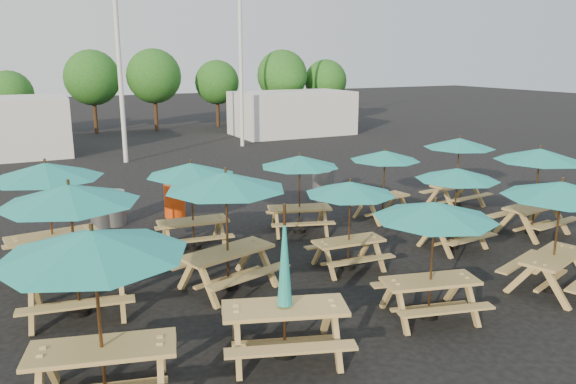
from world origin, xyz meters
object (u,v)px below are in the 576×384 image
picnic_unit_2 (46,176)px  picnic_unit_0 (93,252)px  picnic_unit_4 (226,187)px  picnic_unit_8 (300,165)px  picnic_unit_9 (561,195)px  picnic_unit_5 (191,173)px  picnic_unit_1 (70,200)px  waste_bin_0 (114,208)px  picnic_unit_13 (540,159)px  picnic_unit_10 (457,178)px  picnic_unit_11 (385,159)px  waste_bin_4 (325,183)px  picnic_unit_6 (435,216)px  picnic_unit_14 (459,146)px  waste_bin_3 (322,185)px  picnic_unit_3 (285,295)px  waste_bin_1 (101,209)px  picnic_unit_7 (350,192)px  waste_bin_2 (175,201)px

picnic_unit_2 → picnic_unit_0: bearing=-94.8°
picnic_unit_4 → picnic_unit_8: size_ratio=1.14×
picnic_unit_0 → picnic_unit_9: bearing=14.0°
picnic_unit_4 → picnic_unit_5: size_ratio=1.28×
picnic_unit_1 → waste_bin_0: bearing=82.8°
picnic_unit_13 → waste_bin_0: (-9.98, 5.89, -1.56)m
picnic_unit_10 → picnic_unit_11: same height
picnic_unit_5 → waste_bin_4: size_ratio=2.38×
picnic_unit_8 → picnic_unit_9: size_ratio=0.92×
picnic_unit_6 → picnic_unit_13: 6.44m
picnic_unit_13 → picnic_unit_14: size_ratio=1.07×
picnic_unit_1 → picnic_unit_2: size_ratio=1.05×
picnic_unit_11 → waste_bin_3: 3.07m
picnic_unit_11 → picnic_unit_9: bearing=-99.2°
picnic_unit_3 → waste_bin_0: bearing=116.4°
picnic_unit_6 → waste_bin_3: picnic_unit_6 is taller
picnic_unit_9 → waste_bin_1: size_ratio=2.93×
picnic_unit_2 → picnic_unit_5: 3.24m
picnic_unit_1 → picnic_unit_0: bearing=-81.5°
picnic_unit_3 → picnic_unit_7: bearing=61.6°
picnic_unit_10 → waste_bin_3: size_ratio=2.24×
picnic_unit_2 → picnic_unit_3: size_ratio=1.08×
picnic_unit_2 → waste_bin_2: bearing=32.8°
picnic_unit_8 → picnic_unit_13: picnic_unit_13 is taller
picnic_unit_13 → picnic_unit_10: bearing=171.4°
picnic_unit_6 → waste_bin_2: bearing=119.2°
picnic_unit_8 → waste_bin_1: picnic_unit_8 is taller
waste_bin_3 → waste_bin_4: size_ratio=1.00×
picnic_unit_4 → picnic_unit_9: 6.63m
picnic_unit_2 → waste_bin_3: size_ratio=2.73×
picnic_unit_0 → picnic_unit_10: size_ratio=1.38×
picnic_unit_1 → picnic_unit_4: picnic_unit_1 is taller
picnic_unit_5 → picnic_unit_6: bearing=-58.7°
picnic_unit_11 → picnic_unit_1: bearing=-171.9°
picnic_unit_4 → picnic_unit_9: size_ratio=1.05×
picnic_unit_10 → picnic_unit_1: bearing=172.9°
picnic_unit_7 → picnic_unit_5: bearing=137.1°
picnic_unit_2 → picnic_unit_9: 10.73m
picnic_unit_9 → picnic_unit_4: bearing=133.8°
picnic_unit_3 → picnic_unit_8: picnic_unit_3 is taller
picnic_unit_8 → picnic_unit_5: bearing=-162.3°
picnic_unit_14 → waste_bin_2: size_ratio=2.44×
picnic_unit_7 → picnic_unit_9: bearing=-40.0°
picnic_unit_11 → picnic_unit_7: bearing=-145.0°
picnic_unit_6 → waste_bin_1: bearing=131.5°
picnic_unit_3 → picnic_unit_8: size_ratio=0.94×
picnic_unit_11 → waste_bin_0: picnic_unit_11 is taller
picnic_unit_14 → waste_bin_3: (-3.43, 2.62, -1.45)m
picnic_unit_6 → picnic_unit_13: bearing=38.5°
picnic_unit_11 → picnic_unit_14: picnic_unit_14 is taller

